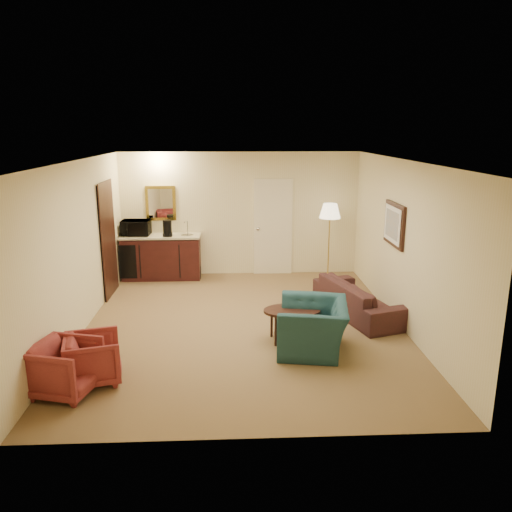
{
  "coord_description": "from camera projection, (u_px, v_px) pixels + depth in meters",
  "views": [
    {
      "loc": [
        -0.16,
        -7.45,
        3.06
      ],
      "look_at": [
        0.22,
        0.5,
        1.02
      ],
      "focal_mm": 35.0,
      "sensor_mm": 36.0,
      "label": 1
    }
  ],
  "objects": [
    {
      "name": "microwave",
      "position": [
        136.0,
        226.0,
        10.26
      ],
      "size": [
        0.59,
        0.35,
        0.39
      ],
      "primitive_type": "imported",
      "rotation": [
        0.0,
        0.0,
        -0.06
      ],
      "color": "black",
      "rests_on": "wetbar_cabinet"
    },
    {
      "name": "sofa",
      "position": [
        359.0,
        293.0,
        8.37
      ],
      "size": [
        1.11,
        2.03,
        0.76
      ],
      "primitive_type": "imported",
      "rotation": [
        0.0,
        0.0,
        1.87
      ],
      "color": "black",
      "rests_on": "ground"
    },
    {
      "name": "rose_chair_far",
      "position": [
        93.0,
        356.0,
        6.15
      ],
      "size": [
        0.75,
        0.78,
        0.67
      ],
      "primitive_type": "imported",
      "rotation": [
        0.0,
        0.0,
        1.82
      ],
      "color": "#9C3334",
      "rests_on": "ground"
    },
    {
      "name": "ground",
      "position": [
        244.0,
        326.0,
        7.98
      ],
      "size": [
        6.0,
        6.0,
        0.0
      ],
      "primitive_type": "plane",
      "color": "brown",
      "rests_on": "ground"
    },
    {
      "name": "room_walls",
      "position": [
        236.0,
        212.0,
        8.29
      ],
      "size": [
        5.02,
        6.01,
        2.61
      ],
      "color": "beige",
      "rests_on": "ground"
    },
    {
      "name": "coffee_table",
      "position": [
        292.0,
        325.0,
        7.38
      ],
      "size": [
        0.89,
        0.65,
        0.48
      ],
      "primitive_type": "cube",
      "rotation": [
        0.0,
        0.0,
        0.1
      ],
      "color": "black",
      "rests_on": "ground"
    },
    {
      "name": "floor_lamp",
      "position": [
        329.0,
        242.0,
        10.18
      ],
      "size": [
        0.48,
        0.48,
        1.61
      ],
      "primitive_type": "cube",
      "rotation": [
        0.0,
        0.0,
        -0.12
      ],
      "color": "gold",
      "rests_on": "ground"
    },
    {
      "name": "coffee_maker",
      "position": [
        167.0,
        228.0,
        10.16
      ],
      "size": [
        0.22,
        0.22,
        0.33
      ],
      "primitive_type": "cylinder",
      "rotation": [
        0.0,
        0.0,
        0.3
      ],
      "color": "black",
      "rests_on": "wetbar_cabinet"
    },
    {
      "name": "waste_bin",
      "position": [
        196.0,
        272.0,
        10.46
      ],
      "size": [
        0.24,
        0.24,
        0.26
      ],
      "primitive_type": "cylinder",
      "rotation": [
        0.0,
        0.0,
        0.15
      ],
      "color": "black",
      "rests_on": "ground"
    },
    {
      "name": "wetbar_cabinet",
      "position": [
        162.0,
        257.0,
        10.42
      ],
      "size": [
        1.64,
        0.58,
        0.92
      ],
      "primitive_type": "cube",
      "color": "#381211",
      "rests_on": "ground"
    },
    {
      "name": "teal_armchair",
      "position": [
        313.0,
        319.0,
        7.0
      ],
      "size": [
        0.87,
        1.18,
        0.94
      ],
      "primitive_type": "imported",
      "rotation": [
        0.0,
        0.0,
        -1.74
      ],
      "color": "#1B3C43",
      "rests_on": "ground"
    },
    {
      "name": "rose_chair_near",
      "position": [
        65.0,
        366.0,
        5.86
      ],
      "size": [
        0.8,
        0.83,
        0.71
      ],
      "primitive_type": "imported",
      "rotation": [
        0.0,
        0.0,
        1.31
      ],
      "color": "#9C3334",
      "rests_on": "ground"
    }
  ]
}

